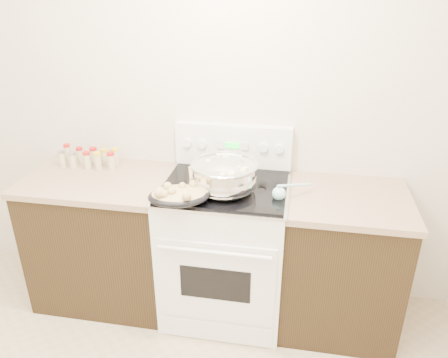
# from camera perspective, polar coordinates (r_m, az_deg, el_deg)

# --- Properties ---
(counter_left) EXTENTS (0.93, 0.67, 0.92)m
(counter_left) POSITION_cam_1_polar(r_m,az_deg,el_deg) (3.13, -15.07, -7.35)
(counter_left) COLOR black
(counter_left) RESTS_ON ground
(counter_right) EXTENTS (0.73, 0.67, 0.92)m
(counter_right) POSITION_cam_1_polar(r_m,az_deg,el_deg) (2.88, 14.89, -10.34)
(counter_right) COLOR black
(counter_right) RESTS_ON ground
(kitchen_range) EXTENTS (0.78, 0.73, 1.22)m
(kitchen_range) POSITION_cam_1_polar(r_m,az_deg,el_deg) (2.88, 0.20, -8.78)
(kitchen_range) COLOR white
(kitchen_range) RESTS_ON ground
(mixing_bowl) EXTENTS (0.40, 0.40, 0.23)m
(mixing_bowl) POSITION_cam_1_polar(r_m,az_deg,el_deg) (2.52, 0.05, 0.24)
(mixing_bowl) COLOR silver
(mixing_bowl) RESTS_ON kitchen_range
(roasting_pan) EXTENTS (0.40, 0.33, 0.12)m
(roasting_pan) POSITION_cam_1_polar(r_m,az_deg,el_deg) (2.42, -5.96, -2.09)
(roasting_pan) COLOR black
(roasting_pan) RESTS_ON kitchen_range
(baking_sheet) EXTENTS (0.44, 0.36, 0.06)m
(baking_sheet) POSITION_cam_1_polar(r_m,az_deg,el_deg) (2.73, -0.90, 0.63)
(baking_sheet) COLOR black
(baking_sheet) RESTS_ON kitchen_range
(wooden_spoon) EXTENTS (0.05, 0.26, 0.04)m
(wooden_spoon) POSITION_cam_1_polar(r_m,az_deg,el_deg) (2.55, -4.12, -1.54)
(wooden_spoon) COLOR #9D7E47
(wooden_spoon) RESTS_ON kitchen_range
(blue_ladle) EXTENTS (0.22, 0.20, 0.10)m
(blue_ladle) POSITION_cam_1_polar(r_m,az_deg,el_deg) (2.49, 7.43, -1.75)
(blue_ladle) COLOR #99DCE4
(blue_ladle) RESTS_ON kitchen_range
(spice_jars) EXTENTS (0.40, 0.15, 0.13)m
(spice_jars) POSITION_cam_1_polar(r_m,az_deg,el_deg) (3.07, -17.06, 2.67)
(spice_jars) COLOR #BFB28C
(spice_jars) RESTS_ON counter_left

